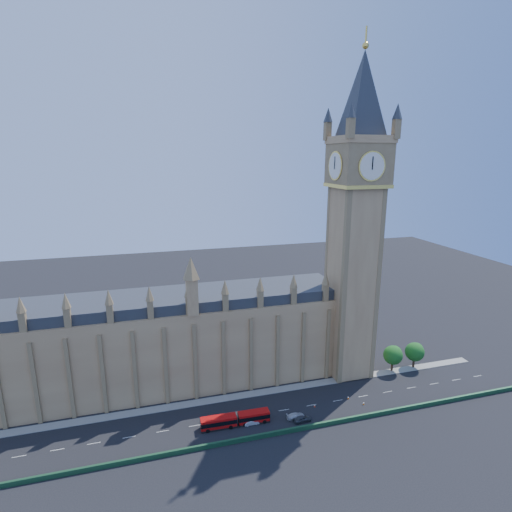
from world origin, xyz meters
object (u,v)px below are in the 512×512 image
object	(u,v)px
red_bus	(235,420)
car_white	(296,416)
car_grey	(302,419)
car_silver	(251,422)

from	to	relation	value
red_bus	car_white	world-z (taller)	red_bus
red_bus	car_white	size ratio (longest dim) A/B	3.66
car_grey	car_silver	size ratio (longest dim) A/B	1.16
car_silver	car_grey	bearing A→B (deg)	-102.07
red_bus	car_silver	world-z (taller)	red_bus
car_silver	car_white	world-z (taller)	car_white
red_bus	car_silver	distance (m)	4.21
car_grey	car_white	distance (m)	2.09
car_grey	car_silver	world-z (taller)	car_grey
car_white	red_bus	bearing A→B (deg)	80.93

